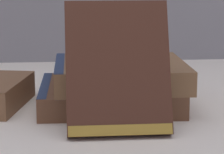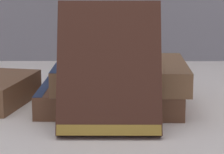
{
  "view_description": "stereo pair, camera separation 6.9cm",
  "coord_description": "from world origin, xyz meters",
  "views": [
    {
      "loc": [
        -0.04,
        -0.66,
        0.19
      ],
      "look_at": [
        0.02,
        0.03,
        0.04
      ],
      "focal_mm": 85.0,
      "sensor_mm": 36.0,
      "label": 1
    },
    {
      "loc": [
        0.03,
        -0.66,
        0.19
      ],
      "look_at": [
        0.02,
        0.03,
        0.04
      ],
      "focal_mm": 85.0,
      "sensor_mm": 36.0,
      "label": 2
    }
  ],
  "objects": [
    {
      "name": "book_flat_top",
      "position": [
        0.03,
        0.05,
        0.05
      ],
      "size": [
        0.18,
        0.16,
        0.03
      ],
      "rotation": [
        0.0,
        0.0,
        -0.02
      ],
      "color": "brown",
      "rests_on": "book_flat_bottom"
    },
    {
      "name": "ground_plane",
      "position": [
        0.0,
        0.0,
        0.0
      ],
      "size": [
        3.0,
        3.0,
        0.0
      ],
      "primitive_type": "plane",
      "color": "white"
    },
    {
      "name": "book_leaning_front",
      "position": [
        0.02,
        -0.07,
        0.07
      ],
      "size": [
        0.12,
        0.07,
        0.15
      ],
      "rotation": [
        -0.37,
        0.0,
        0.0
      ],
      "color": "#422319",
      "rests_on": "ground_plane"
    },
    {
      "name": "book_flat_bottom",
      "position": [
        0.02,
        0.05,
        0.02
      ],
      "size": [
        0.19,
        0.17,
        0.03
      ],
      "rotation": [
        0.0,
        0.0,
        -0.03
      ],
      "color": "brown",
      "rests_on": "ground_plane"
    },
    {
      "name": "reading_glasses",
      "position": [
        -0.01,
        0.21,
        0.0
      ],
      "size": [
        0.11,
        0.08,
        0.0
      ],
      "rotation": [
        0.0,
        0.0,
        -0.39
      ],
      "color": "#4C3828",
      "rests_on": "ground_plane"
    },
    {
      "name": "pocket_watch",
      "position": [
        0.06,
        0.02,
        0.06
      ],
      "size": [
        0.05,
        0.05,
        0.01
      ],
      "color": "white",
      "rests_on": "book_flat_top"
    }
  ]
}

